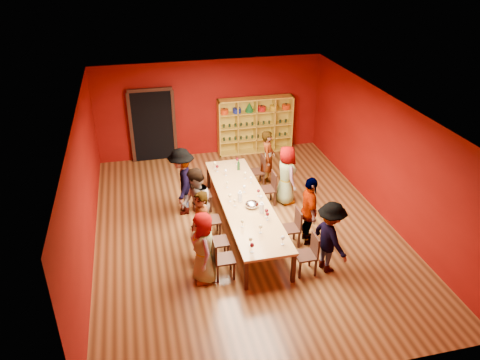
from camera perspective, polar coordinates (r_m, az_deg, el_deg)
name	(u,v)px	position (r m, az deg, el deg)	size (l,w,h in m)	color
room_shell	(244,172)	(10.62, 0.55, 0.99)	(7.10, 9.10, 3.04)	#563116
tasting_table	(244,202)	(11.01, 0.53, -2.73)	(1.10, 4.50, 0.75)	#B08349
doorway	(153,125)	(14.60, -10.59, 6.57)	(1.40, 0.17, 2.30)	black
shelving_unit	(255,122)	(14.98, 1.83, 7.04)	(2.40, 0.40, 1.80)	gold
chair_person_left_0	(220,257)	(9.61, -2.44, -9.34)	(0.42, 0.42, 0.89)	black
person_left_0	(203,248)	(9.39, -4.50, -8.23)	(0.76, 0.42, 1.56)	#5B8ABC
chair_person_left_1	(215,239)	(10.10, -3.12, -7.26)	(0.42, 0.42, 0.89)	black
person_left_1	(201,228)	(9.88, -4.77, -5.83)	(0.61, 0.45, 1.68)	#121A33
chair_person_left_2	(208,218)	(10.82, -3.97, -4.65)	(0.42, 0.42, 0.89)	black
person_left_2	(196,205)	(10.59, -5.39, -3.06)	(0.85, 0.47, 1.76)	silver
chair_person_left_3	(200,193)	(11.85, -4.95, -1.58)	(0.42, 0.42, 0.89)	black
person_left_3	(182,182)	(11.63, -7.06, -0.20)	(1.13, 0.46, 1.74)	tan
chair_person_right_0	(309,252)	(9.83, 8.46, -8.70)	(0.42, 0.42, 0.89)	black
person_right_0	(330,237)	(9.80, 10.93, -6.88)	(1.03, 0.43, 1.60)	beige
chair_person_right_1	(293,226)	(10.60, 6.52, -5.56)	(0.42, 0.42, 0.89)	black
person_right_1	(309,211)	(10.54, 8.45, -3.78)	(0.97, 0.44, 1.65)	#5E87C1
chair_person_right_3	(270,187)	(12.12, 3.65, -0.84)	(0.42, 0.42, 0.89)	black
person_right_3	(286,175)	(12.10, 5.67, 0.61)	(0.77, 0.42, 1.58)	#45454A
chair_person_right_4	(259,169)	(13.01, 2.34, 1.32)	(0.42, 0.42, 0.89)	black
person_right_4	(268,158)	(12.94, 3.41, 2.66)	(0.59, 0.43, 1.61)	silver
wine_glass_0	(244,187)	(11.25, 0.52, -0.86)	(0.08, 0.08, 0.20)	white
wine_glass_1	(237,160)	(12.63, -0.35, 2.51)	(0.08, 0.08, 0.20)	white
wine_glass_2	(261,197)	(10.84, 2.59, -2.11)	(0.08, 0.08, 0.19)	white
wine_glass_3	(258,191)	(11.10, 2.26, -1.37)	(0.08, 0.08, 0.19)	white
wine_glass_4	(251,239)	(9.40, 1.31, -7.26)	(0.08, 0.08, 0.20)	white
wine_glass_5	(235,201)	(10.70, -0.65, -2.59)	(0.07, 0.07, 0.18)	white
wine_glass_6	(252,245)	(9.21, 1.48, -7.98)	(0.09, 0.09, 0.22)	white
wine_glass_7	(242,222)	(9.96, 0.29, -5.09)	(0.07, 0.07, 0.19)	white
wine_glass_8	(283,238)	(9.45, 5.23, -7.08)	(0.09, 0.09, 0.21)	white
wine_glass_9	(230,196)	(10.87, -1.23, -1.96)	(0.08, 0.08, 0.21)	white
wine_glass_10	(245,173)	(11.89, 0.65, 0.80)	(0.08, 0.08, 0.20)	white
wine_glass_11	(215,164)	(12.41, -3.09, 2.02)	(0.09, 0.09, 0.21)	white
wine_glass_12	(226,171)	(12.05, -1.76, 1.11)	(0.07, 0.07, 0.18)	white
wine_glass_13	(267,211)	(10.30, 3.25, -3.80)	(0.08, 0.08, 0.21)	white
wine_glass_14	(260,227)	(9.77, 2.51, -5.72)	(0.08, 0.08, 0.21)	white
wine_glass_15	(227,183)	(11.47, -1.57, -0.38)	(0.07, 0.07, 0.18)	white
wine_glass_16	(267,215)	(10.20, 3.36, -4.22)	(0.08, 0.08, 0.19)	white
wine_glass_17	(251,178)	(11.68, 1.35, 0.21)	(0.07, 0.07, 0.18)	white
wine_glass_18	(217,167)	(12.25, -2.79, 1.62)	(0.08, 0.08, 0.20)	white
spittoon_bowl	(252,204)	(10.68, 1.46, -2.99)	(0.32, 0.32, 0.17)	#B8BBBF
carafe_a	(240,197)	(10.89, -0.01, -2.04)	(0.13, 0.13, 0.28)	white
carafe_b	(262,208)	(10.46, 2.66, -3.43)	(0.14, 0.14, 0.28)	white
wine_bottle	(239,166)	(12.34, -0.18, 1.71)	(0.09, 0.09, 0.30)	#153B18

